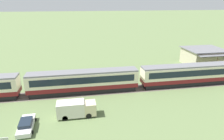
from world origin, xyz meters
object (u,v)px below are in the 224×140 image
Objects in this scene: passenger_train at (141,77)px; station_building at (203,57)px; parked_car_white at (26,125)px; delivery_truck_cream at (76,109)px.

station_building reaches higher than passenger_train.
passenger_train is 21.28m from parked_car_white.
passenger_train is 14.82× the size of delivery_truck_cream.
passenger_train is at bearing 32.80° from delivery_truck_cream.
delivery_truck_cream is (-12.25, -7.90, -1.08)m from passenger_train.
passenger_train is at bearing -151.05° from station_building.
delivery_truck_cream is (-33.05, -19.40, -0.97)m from station_building.
delivery_truck_cream is at bearing -76.05° from parked_car_white.
station_building is 45.00m from parked_car_white.
delivery_truck_cream is (6.53, 1.95, 0.64)m from parked_car_white.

